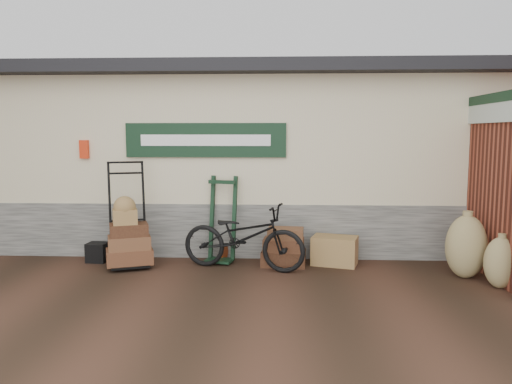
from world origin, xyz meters
TOP-DOWN VIEW (x-y plane):
  - ground at (0.00, 0.00)m, footprint 80.00×80.00m
  - station_building at (-0.01, 2.74)m, footprint 14.40×4.10m
  - porter_trolley at (-1.46, 0.47)m, footprint 1.00×0.87m
  - green_barrow at (-0.02, 0.79)m, footprint 0.58×0.52m
  - suitcase_stack at (0.97, 0.57)m, footprint 0.71×0.48m
  - wicker_hamper at (1.77, 0.67)m, footprint 0.78×0.62m
  - black_trunk at (-2.03, 0.65)m, footprint 0.33×0.29m
  - bicycle at (0.35, 0.33)m, footprint 1.13×2.03m
  - burlap_sack_left at (3.56, 0.02)m, footprint 0.65×0.57m
  - burlap_sack_right at (3.85, -0.44)m, footprint 0.54×0.51m

SIDE VIEW (x-z plane):
  - ground at x=0.00m, z-range 0.00..0.00m
  - black_trunk at x=-2.03m, z-range 0.00..0.31m
  - wicker_hamper at x=1.77m, z-range 0.00..0.45m
  - suitcase_stack at x=0.97m, z-range 0.00..0.60m
  - burlap_sack_right at x=3.85m, z-range 0.00..0.70m
  - burlap_sack_left at x=3.56m, z-range 0.00..0.91m
  - bicycle at x=0.35m, z-range 0.00..1.12m
  - green_barrow at x=-0.02m, z-range 0.00..1.38m
  - porter_trolley at x=-1.46m, z-range 0.00..1.66m
  - station_building at x=-0.01m, z-range 0.01..3.21m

